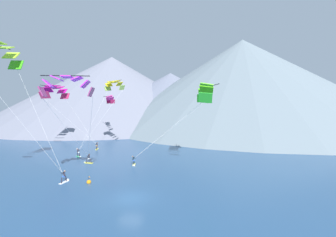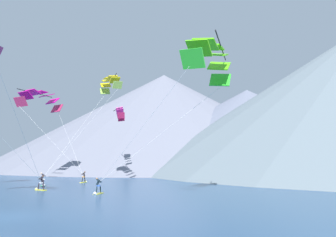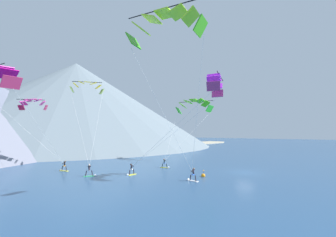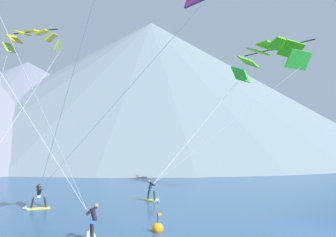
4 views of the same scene
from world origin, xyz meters
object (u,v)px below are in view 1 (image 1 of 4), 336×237
(parafoil_kite_far_left, at_px, (114,85))
(race_marker_buoy, at_px, (89,182))
(parafoil_kite_distant_high_outer, at_px, (110,98))
(kitesurfer_far_left, at_px, (79,154))
(kitesurfer_near_trail, at_px, (97,147))
(parafoil_kite_far_right, at_px, (67,84))
(kitesurfer_mid_center, at_px, (65,178))
(parafoil_kite_near_trail, at_px, (55,90))
(parafoil_kite_near_lead, at_px, (205,91))
(kitesurfer_far_right, at_px, (88,160))
(kitesurfer_near_lead, at_px, (134,163))

(parafoil_kite_far_left, height_order, race_marker_buoy, parafoil_kite_far_left)
(parafoil_kite_distant_high_outer, bearing_deg, race_marker_buoy, -67.05)
(kitesurfer_far_left, height_order, parafoil_kite_far_left, parafoil_kite_far_left)
(kitesurfer_near_trail, relative_size, parafoil_kite_far_right, 0.14)
(kitesurfer_mid_center, height_order, parafoil_kite_near_trail, parafoil_kite_near_trail)
(parafoil_kite_near_lead, bearing_deg, parafoil_kite_far_right, -138.01)
(parafoil_kite_near_lead, xyz_separation_m, race_marker_buoy, (-13.87, -10.83, -12.00))
(kitesurfer_near_trail, height_order, kitesurfer_far_right, kitesurfer_near_trail)
(parafoil_kite_far_right, bearing_deg, kitesurfer_far_right, 114.06)
(parafoil_kite_far_right, bearing_deg, parafoil_kite_far_left, 103.91)
(kitesurfer_mid_center, distance_m, kitesurfer_far_left, 14.01)
(parafoil_kite_near_trail, xyz_separation_m, parafoil_kite_distant_high_outer, (7.60, 10.70, -1.61))
(kitesurfer_near_lead, bearing_deg, parafoil_kite_near_lead, 8.97)
(kitesurfer_near_trail, relative_size, kitesurfer_mid_center, 1.00)
(kitesurfer_near_trail, bearing_deg, parafoil_kite_near_trail, -171.08)
(parafoil_kite_far_right, height_order, race_marker_buoy, parafoil_kite_far_right)
(kitesurfer_near_lead, height_order, parafoil_kite_near_lead, parafoil_kite_near_lead)
(kitesurfer_near_lead, distance_m, race_marker_buoy, 9.37)
(race_marker_buoy, bearing_deg, kitesurfer_far_right, 124.01)
(parafoil_kite_near_trail, bearing_deg, kitesurfer_mid_center, -47.83)
(parafoil_kite_far_right, bearing_deg, parafoil_kite_near_trail, 132.91)
(kitesurfer_far_right, bearing_deg, parafoil_kite_far_right, -65.94)
(parafoil_kite_near_trail, bearing_deg, parafoil_kite_distant_high_outer, 54.62)
(parafoil_kite_near_lead, bearing_deg, race_marker_buoy, -142.00)
(parafoil_kite_far_right, bearing_deg, race_marker_buoy, 70.40)
(kitesurfer_far_left, height_order, parafoil_kite_far_right, parafoil_kite_far_right)
(parafoil_kite_near_lead, relative_size, parafoil_kite_distant_high_outer, 2.98)
(kitesurfer_mid_center, distance_m, parafoil_kite_near_lead, 23.52)
(parafoil_kite_near_trail, distance_m, parafoil_kite_far_left, 13.51)
(parafoil_kite_distant_high_outer, distance_m, race_marker_buoy, 32.96)
(parafoil_kite_near_trail, bearing_deg, parafoil_kite_near_lead, -11.76)
(kitesurfer_near_lead, relative_size, parafoil_kite_distant_high_outer, 0.39)
(kitesurfer_far_right, bearing_deg, kitesurfer_far_left, 140.47)
(kitesurfer_far_right, xyz_separation_m, parafoil_kite_far_right, (4.88, -10.94, 12.00))
(kitesurfer_mid_center, xyz_separation_m, parafoil_kite_distant_high_outer, (-8.83, 28.84, 10.97))
(kitesurfer_near_trail, bearing_deg, parafoil_kite_distant_high_outer, 99.96)
(kitesurfer_near_lead, xyz_separation_m, race_marker_buoy, (-2.46, -9.03, -0.29))
(kitesurfer_far_right, distance_m, parafoil_kite_far_right, 16.96)
(parafoil_kite_near_trail, bearing_deg, kitesurfer_far_right, -33.73)
(kitesurfer_far_left, height_order, parafoil_kite_near_lead, parafoil_kite_near_lead)
(kitesurfer_mid_center, height_order, parafoil_kite_distant_high_outer, parafoil_kite_distant_high_outer)
(kitesurfer_far_left, bearing_deg, kitesurfer_near_lead, -13.33)
(race_marker_buoy, bearing_deg, kitesurfer_far_left, 129.69)
(kitesurfer_far_left, xyz_separation_m, race_marker_buoy, (9.94, -11.97, -0.38))
(kitesurfer_mid_center, bearing_deg, kitesurfer_near_trail, 110.21)
(kitesurfer_near_trail, xyz_separation_m, kitesurfer_far_right, (4.70, -10.75, 0.00))
(kitesurfer_far_left, distance_m, kitesurfer_far_right, 5.43)
(parafoil_kite_near_trail, height_order, parafoil_kite_far_left, parafoil_kite_far_left)
(kitesurfer_far_right, relative_size, parafoil_kite_near_trail, 0.14)
(kitesurfer_near_trail, bearing_deg, kitesurfer_near_lead, -38.38)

